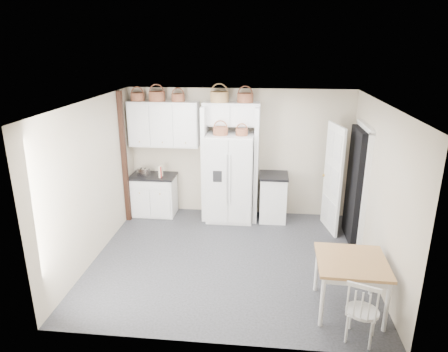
# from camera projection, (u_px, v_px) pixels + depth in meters

# --- Properties ---
(floor) EXTENTS (4.50, 4.50, 0.00)m
(floor) POSITION_uv_depth(u_px,v_px,m) (230.00, 259.00, 6.69)
(floor) COLOR black
(floor) RESTS_ON ground
(ceiling) EXTENTS (4.50, 4.50, 0.00)m
(ceiling) POSITION_uv_depth(u_px,v_px,m) (231.00, 103.00, 5.86)
(ceiling) COLOR white
(ceiling) RESTS_ON wall_back
(wall_back) EXTENTS (4.50, 0.00, 4.50)m
(wall_back) POSITION_uv_depth(u_px,v_px,m) (239.00, 153.00, 8.16)
(wall_back) COLOR tan
(wall_back) RESTS_ON floor
(wall_left) EXTENTS (0.00, 4.00, 4.00)m
(wall_left) POSITION_uv_depth(u_px,v_px,m) (93.00, 181.00, 6.50)
(wall_left) COLOR tan
(wall_left) RESTS_ON floor
(wall_right) EXTENTS (0.00, 4.00, 4.00)m
(wall_right) POSITION_uv_depth(u_px,v_px,m) (378.00, 191.00, 6.05)
(wall_right) COLOR tan
(wall_right) RESTS_ON floor
(refrigerator) EXTENTS (0.91, 0.73, 1.76)m
(refrigerator) POSITION_uv_depth(u_px,v_px,m) (230.00, 177.00, 7.98)
(refrigerator) COLOR silver
(refrigerator) RESTS_ON floor
(base_cab_left) EXTENTS (0.88, 0.56, 0.82)m
(base_cab_left) POSITION_uv_depth(u_px,v_px,m) (154.00, 195.00, 8.34)
(base_cab_left) COLOR silver
(base_cab_left) RESTS_ON floor
(base_cab_right) EXTENTS (0.52, 0.62, 0.91)m
(base_cab_right) POSITION_uv_depth(u_px,v_px,m) (273.00, 198.00, 8.08)
(base_cab_right) COLOR silver
(base_cab_right) RESTS_ON floor
(dining_table) EXTENTS (0.92, 0.92, 0.75)m
(dining_table) POSITION_uv_depth(u_px,v_px,m) (349.00, 285.00, 5.31)
(dining_table) COLOR #905C3E
(dining_table) RESTS_ON floor
(windsor_chair) EXTENTS (0.49, 0.47, 0.80)m
(windsor_chair) POSITION_uv_depth(u_px,v_px,m) (362.00, 311.00, 4.75)
(windsor_chair) COLOR silver
(windsor_chair) RESTS_ON floor
(counter_left) EXTENTS (0.92, 0.59, 0.04)m
(counter_left) POSITION_uv_depth(u_px,v_px,m) (153.00, 176.00, 8.20)
(counter_left) COLOR black
(counter_left) RESTS_ON base_cab_left
(counter_right) EXTENTS (0.56, 0.67, 0.04)m
(counter_right) POSITION_uv_depth(u_px,v_px,m) (274.00, 175.00, 7.92)
(counter_right) COLOR black
(counter_right) RESTS_ON base_cab_right
(toaster) EXTENTS (0.26, 0.19, 0.16)m
(toaster) POSITION_uv_depth(u_px,v_px,m) (143.00, 172.00, 8.12)
(toaster) COLOR silver
(toaster) RESTS_ON counter_left
(cookbook_red) EXTENTS (0.06, 0.15, 0.22)m
(cookbook_red) POSITION_uv_depth(u_px,v_px,m) (161.00, 172.00, 8.07)
(cookbook_red) COLOR maroon
(cookbook_red) RESTS_ON counter_left
(cookbook_cream) EXTENTS (0.05, 0.16, 0.24)m
(cookbook_cream) POSITION_uv_depth(u_px,v_px,m) (161.00, 171.00, 8.06)
(cookbook_cream) COLOR beige
(cookbook_cream) RESTS_ON counter_left
(basket_upper_a) EXTENTS (0.27, 0.27, 0.15)m
(basket_upper_a) POSITION_uv_depth(u_px,v_px,m) (138.00, 97.00, 7.84)
(basket_upper_a) COLOR maroon
(basket_upper_a) RESTS_ON upper_cabinet
(basket_upper_b) EXTENTS (0.32, 0.32, 0.19)m
(basket_upper_b) POSITION_uv_depth(u_px,v_px,m) (157.00, 96.00, 7.80)
(basket_upper_b) COLOR maroon
(basket_upper_b) RESTS_ON upper_cabinet
(basket_upper_c) EXTENTS (0.26, 0.26, 0.15)m
(basket_upper_c) POSITION_uv_depth(u_px,v_px,m) (178.00, 98.00, 7.77)
(basket_upper_c) COLOR maroon
(basket_upper_c) RESTS_ON upper_cabinet
(basket_bridge_a) EXTENTS (0.35, 0.35, 0.20)m
(basket_bridge_a) POSITION_uv_depth(u_px,v_px,m) (219.00, 97.00, 7.68)
(basket_bridge_a) COLOR brown
(basket_bridge_a) RESTS_ON bridge_cabinet
(basket_bridge_b) EXTENTS (0.31, 0.31, 0.18)m
(basket_bridge_b) POSITION_uv_depth(u_px,v_px,m) (245.00, 98.00, 7.63)
(basket_bridge_b) COLOR maroon
(basket_bridge_b) RESTS_ON bridge_cabinet
(basket_fridge_a) EXTENTS (0.29, 0.29, 0.15)m
(basket_fridge_a) POSITION_uv_depth(u_px,v_px,m) (220.00, 131.00, 7.60)
(basket_fridge_a) COLOR maroon
(basket_fridge_a) RESTS_ON refrigerator
(basket_fridge_b) EXTENTS (0.23, 0.23, 0.13)m
(basket_fridge_b) POSITION_uv_depth(u_px,v_px,m) (242.00, 132.00, 7.57)
(basket_fridge_b) COLOR maroon
(basket_fridge_b) RESTS_ON refrigerator
(upper_cabinet) EXTENTS (1.40, 0.34, 0.90)m
(upper_cabinet) POSITION_uv_depth(u_px,v_px,m) (164.00, 124.00, 7.96)
(upper_cabinet) COLOR silver
(upper_cabinet) RESTS_ON wall_back
(bridge_cabinet) EXTENTS (1.12, 0.34, 0.45)m
(bridge_cabinet) POSITION_uv_depth(u_px,v_px,m) (231.00, 114.00, 7.76)
(bridge_cabinet) COLOR silver
(bridge_cabinet) RESTS_ON wall_back
(fridge_panel_left) EXTENTS (0.08, 0.60, 2.30)m
(fridge_panel_left) POSITION_uv_depth(u_px,v_px,m) (205.00, 163.00, 7.99)
(fridge_panel_left) COLOR silver
(fridge_panel_left) RESTS_ON floor
(fridge_panel_right) EXTENTS (0.08, 0.60, 2.30)m
(fridge_panel_right) POSITION_uv_depth(u_px,v_px,m) (256.00, 165.00, 7.89)
(fridge_panel_right) COLOR silver
(fridge_panel_right) RESTS_ON floor
(trim_post) EXTENTS (0.09, 0.09, 2.60)m
(trim_post) POSITION_uv_depth(u_px,v_px,m) (124.00, 158.00, 7.77)
(trim_post) COLOR black
(trim_post) RESTS_ON floor
(doorway_void) EXTENTS (0.18, 0.85, 2.05)m
(doorway_void) POSITION_uv_depth(u_px,v_px,m) (356.00, 186.00, 7.09)
(doorway_void) COLOR black
(doorway_void) RESTS_ON floor
(door_slab) EXTENTS (0.21, 0.79, 2.05)m
(door_slab) POSITION_uv_depth(u_px,v_px,m) (333.00, 179.00, 7.44)
(door_slab) COLOR white
(door_slab) RESTS_ON floor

